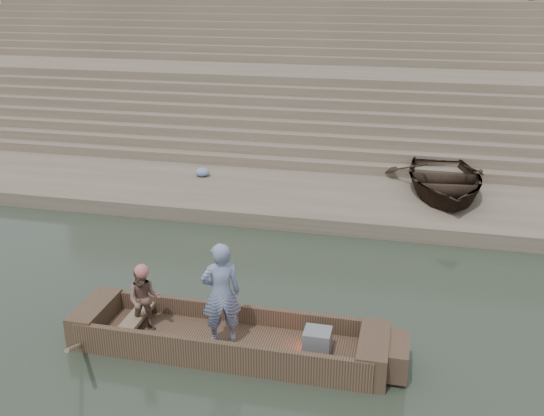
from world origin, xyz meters
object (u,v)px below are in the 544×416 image
(main_rowboat, at_px, (228,344))
(standing_man, at_px, (221,294))
(beached_rowboat, at_px, (444,179))
(television, at_px, (317,341))
(rowing_man, at_px, (144,299))

(main_rowboat, bearing_deg, standing_man, -129.11)
(standing_man, relative_size, beached_rowboat, 0.44)
(main_rowboat, relative_size, television, 10.87)
(standing_man, distance_m, television, 1.81)
(standing_man, bearing_deg, rowing_man, -27.12)
(television, xyz_separation_m, beached_rowboat, (2.31, 8.28, 0.43))
(main_rowboat, distance_m, beached_rowboat, 9.18)
(main_rowboat, bearing_deg, television, 0.00)
(standing_man, relative_size, television, 4.09)
(rowing_man, bearing_deg, television, -16.58)
(beached_rowboat, bearing_deg, main_rowboat, -121.70)
(television, relative_size, beached_rowboat, 0.11)
(standing_man, distance_m, rowing_man, 1.51)
(main_rowboat, xyz_separation_m, television, (1.59, 0.00, 0.31))
(standing_man, xyz_separation_m, beached_rowboat, (3.97, 8.36, -0.31))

